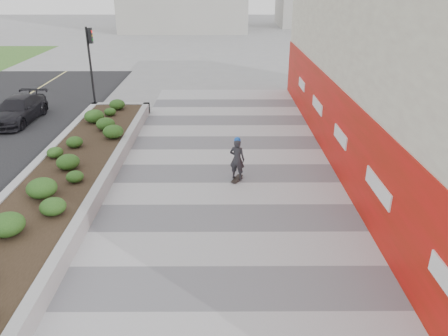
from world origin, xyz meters
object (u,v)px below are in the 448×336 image
Objects in this scene: planter at (65,177)px; traffic_signal_near at (91,55)px; car_dark at (18,110)px; skateboarder at (237,159)px.

traffic_signal_near is at bearing 99.35° from planter.
car_dark is (-3.00, -3.05, -2.15)m from traffic_signal_near.
planter is 11.09× the size of skateboarder.
skateboarder is (7.56, -9.89, -1.94)m from traffic_signal_near.
traffic_signal_near is 1.01× the size of car_dark.
planter is 8.82m from car_dark.
traffic_signal_near is 12.59m from skateboarder.
traffic_signal_near is at bearing 47.84° from car_dark.
skateboarder reaches higher than car_dark.
car_dark is (-4.73, 7.45, 0.19)m from planter.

